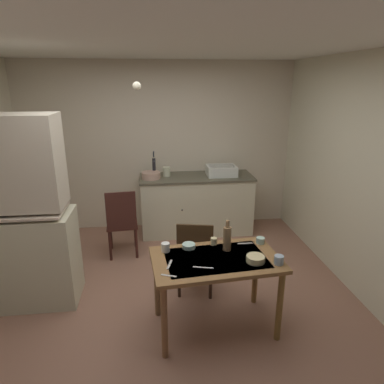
{
  "coord_description": "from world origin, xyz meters",
  "views": [
    {
      "loc": [
        -0.11,
        -3.12,
        2.26
      ],
      "look_at": [
        0.28,
        0.18,
        1.18
      ],
      "focal_mm": 31.92,
      "sensor_mm": 36.0,
      "label": 1
    }
  ],
  "objects_px": {
    "sink_basin": "(221,170)",
    "mixing_bowl_counter": "(151,175)",
    "chair_far_side": "(196,255)",
    "serving_bowl_wide": "(256,259)",
    "teacup_mint": "(260,240)",
    "chair_by_counter": "(122,222)",
    "hand_pump": "(154,166)",
    "glass_bottle": "(227,238)",
    "hutch_cabinet": "(16,221)",
    "dining_table": "(216,268)"
  },
  "relations": [
    {
      "from": "sink_basin",
      "to": "chair_by_counter",
      "type": "height_order",
      "value": "sink_basin"
    },
    {
      "from": "sink_basin",
      "to": "teacup_mint",
      "type": "xyz_separation_m",
      "value": [
        -0.01,
        -1.99,
        -0.21
      ]
    },
    {
      "from": "hutch_cabinet",
      "to": "serving_bowl_wide",
      "type": "distance_m",
      "value": 2.39
    },
    {
      "from": "dining_table",
      "to": "serving_bowl_wide",
      "type": "height_order",
      "value": "serving_bowl_wide"
    },
    {
      "from": "hutch_cabinet",
      "to": "teacup_mint",
      "type": "bearing_deg",
      "value": -9.58
    },
    {
      "from": "sink_basin",
      "to": "mixing_bowl_counter",
      "type": "relative_size",
      "value": 1.6
    },
    {
      "from": "hutch_cabinet",
      "to": "teacup_mint",
      "type": "relative_size",
      "value": 23.79
    },
    {
      "from": "serving_bowl_wide",
      "to": "chair_by_counter",
      "type": "bearing_deg",
      "value": 128.37
    },
    {
      "from": "hand_pump",
      "to": "mixing_bowl_counter",
      "type": "relative_size",
      "value": 1.42
    },
    {
      "from": "hutch_cabinet",
      "to": "teacup_mint",
      "type": "xyz_separation_m",
      "value": [
        2.42,
        -0.41,
        -0.16
      ]
    },
    {
      "from": "hutch_cabinet",
      "to": "chair_far_side",
      "type": "height_order",
      "value": "hutch_cabinet"
    },
    {
      "from": "mixing_bowl_counter",
      "to": "chair_by_counter",
      "type": "relative_size",
      "value": 0.29
    },
    {
      "from": "sink_basin",
      "to": "hutch_cabinet",
      "type": "bearing_deg",
      "value": -146.93
    },
    {
      "from": "chair_far_side",
      "to": "glass_bottle",
      "type": "relative_size",
      "value": 2.9
    },
    {
      "from": "sink_basin",
      "to": "teacup_mint",
      "type": "relative_size",
      "value": 5.29
    },
    {
      "from": "chair_far_side",
      "to": "chair_by_counter",
      "type": "bearing_deg",
      "value": 131.84
    },
    {
      "from": "teacup_mint",
      "to": "hutch_cabinet",
      "type": "bearing_deg",
      "value": 170.42
    },
    {
      "from": "mixing_bowl_counter",
      "to": "serving_bowl_wide",
      "type": "relative_size",
      "value": 1.69
    },
    {
      "from": "sink_basin",
      "to": "mixing_bowl_counter",
      "type": "xyz_separation_m",
      "value": [
        -1.06,
        -0.05,
        -0.03
      ]
    },
    {
      "from": "hand_pump",
      "to": "chair_far_side",
      "type": "relative_size",
      "value": 0.45
    },
    {
      "from": "hutch_cabinet",
      "to": "hand_pump",
      "type": "relative_size",
      "value": 5.08
    },
    {
      "from": "teacup_mint",
      "to": "glass_bottle",
      "type": "xyz_separation_m",
      "value": [
        -0.36,
        -0.1,
        0.09
      ]
    },
    {
      "from": "sink_basin",
      "to": "chair_far_side",
      "type": "xyz_separation_m",
      "value": [
        -0.61,
        -1.65,
        -0.51
      ]
    },
    {
      "from": "mixing_bowl_counter",
      "to": "teacup_mint",
      "type": "bearing_deg",
      "value": -61.43
    },
    {
      "from": "hutch_cabinet",
      "to": "teacup_mint",
      "type": "height_order",
      "value": "hutch_cabinet"
    },
    {
      "from": "sink_basin",
      "to": "chair_by_counter",
      "type": "bearing_deg",
      "value": -154.72
    },
    {
      "from": "hutch_cabinet",
      "to": "chair_by_counter",
      "type": "relative_size",
      "value": 2.1
    },
    {
      "from": "hutch_cabinet",
      "to": "dining_table",
      "type": "bearing_deg",
      "value": -18.66
    },
    {
      "from": "sink_basin",
      "to": "mixing_bowl_counter",
      "type": "height_order",
      "value": "sink_basin"
    },
    {
      "from": "hand_pump",
      "to": "teacup_mint",
      "type": "distance_m",
      "value": 2.29
    },
    {
      "from": "chair_far_side",
      "to": "glass_bottle",
      "type": "bearing_deg",
      "value": -61.04
    },
    {
      "from": "sink_basin",
      "to": "chair_far_side",
      "type": "distance_m",
      "value": 1.83
    },
    {
      "from": "dining_table",
      "to": "serving_bowl_wide",
      "type": "relative_size",
      "value": 7.43
    },
    {
      "from": "dining_table",
      "to": "sink_basin",
      "type": "bearing_deg",
      "value": 77.42
    },
    {
      "from": "chair_by_counter",
      "to": "mixing_bowl_counter",
      "type": "bearing_deg",
      "value": 57.97
    },
    {
      "from": "hutch_cabinet",
      "to": "teacup_mint",
      "type": "distance_m",
      "value": 2.45
    },
    {
      "from": "mixing_bowl_counter",
      "to": "chair_far_side",
      "type": "xyz_separation_m",
      "value": [
        0.46,
        -1.6,
        -0.48
      ]
    },
    {
      "from": "hutch_cabinet",
      "to": "mixing_bowl_counter",
      "type": "height_order",
      "value": "hutch_cabinet"
    },
    {
      "from": "serving_bowl_wide",
      "to": "sink_basin",
      "type": "bearing_deg",
      "value": 86.0
    },
    {
      "from": "dining_table",
      "to": "teacup_mint",
      "type": "height_order",
      "value": "teacup_mint"
    },
    {
      "from": "hand_pump",
      "to": "chair_by_counter",
      "type": "relative_size",
      "value": 0.41
    },
    {
      "from": "mixing_bowl_counter",
      "to": "dining_table",
      "type": "bearing_deg",
      "value": -75.44
    },
    {
      "from": "sink_basin",
      "to": "glass_bottle",
      "type": "distance_m",
      "value": 2.12
    },
    {
      "from": "hand_pump",
      "to": "dining_table",
      "type": "height_order",
      "value": "hand_pump"
    },
    {
      "from": "hand_pump",
      "to": "glass_bottle",
      "type": "relative_size",
      "value": 1.3
    },
    {
      "from": "sink_basin",
      "to": "teacup_mint",
      "type": "distance_m",
      "value": 2.0
    },
    {
      "from": "serving_bowl_wide",
      "to": "teacup_mint",
      "type": "relative_size",
      "value": 1.96
    },
    {
      "from": "teacup_mint",
      "to": "sink_basin",
      "type": "bearing_deg",
      "value": 89.75
    },
    {
      "from": "sink_basin",
      "to": "mixing_bowl_counter",
      "type": "bearing_deg",
      "value": -177.31
    },
    {
      "from": "dining_table",
      "to": "chair_by_counter",
      "type": "bearing_deg",
      "value": 122.18
    }
  ]
}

